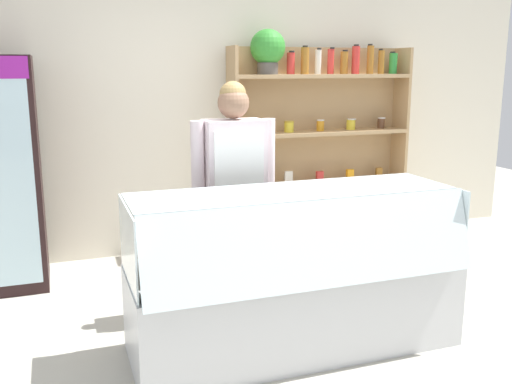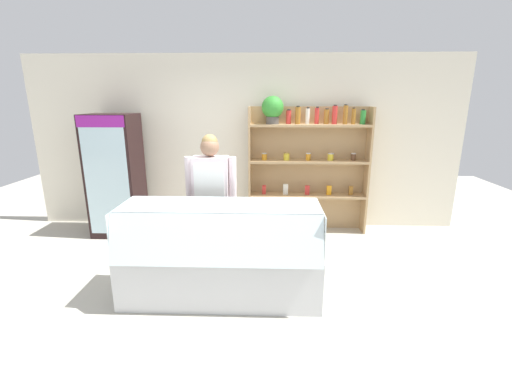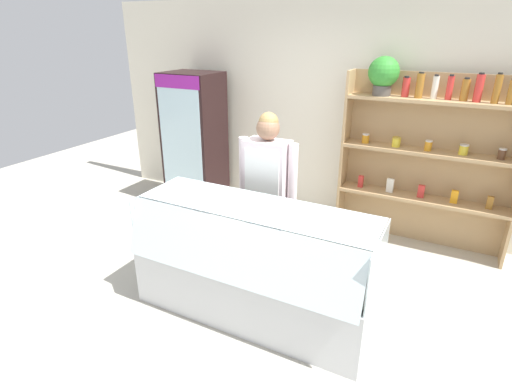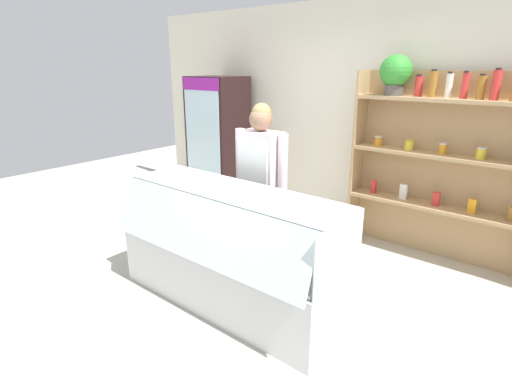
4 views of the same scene
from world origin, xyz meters
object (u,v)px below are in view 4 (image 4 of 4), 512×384
(drinks_fridge, at_px, (218,144))
(shelving_unit, at_px, (436,144))
(shop_clerk, at_px, (260,175))
(deli_display_case, at_px, (230,268))

(drinks_fridge, distance_m, shelving_unit, 2.85)
(shop_clerk, bearing_deg, shelving_unit, 48.01)
(drinks_fridge, distance_m, shop_clerk, 1.97)
(deli_display_case, bearing_deg, shelving_unit, 62.80)
(deli_display_case, bearing_deg, drinks_fridge, 136.24)
(drinks_fridge, bearing_deg, shelving_unit, 4.63)
(shelving_unit, xyz_separation_m, deli_display_case, (-1.01, -1.97, -0.90))
(drinks_fridge, relative_size, shop_clerk, 1.11)
(shelving_unit, distance_m, shop_clerk, 1.80)
(shelving_unit, height_order, deli_display_case, shelving_unit)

